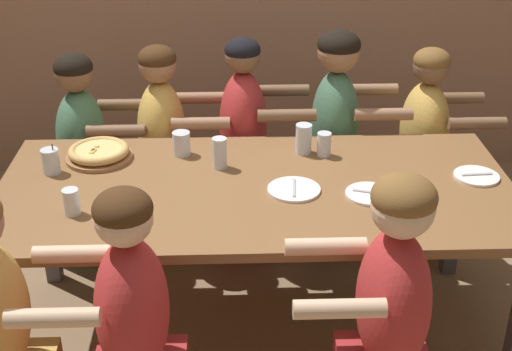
% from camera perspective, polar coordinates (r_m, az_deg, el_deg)
% --- Properties ---
extents(ground_plane, '(18.00, 18.00, 0.00)m').
position_cam_1_polar(ground_plane, '(3.37, 0.00, -12.27)').
color(ground_plane, '#896B4C').
rests_on(ground_plane, ground).
extents(dining_table, '(2.14, 1.01, 0.75)m').
position_cam_1_polar(dining_table, '(2.98, 0.00, -2.10)').
color(dining_table, brown).
rests_on(dining_table, ground).
extents(pizza_board_main, '(0.29, 0.29, 0.06)m').
position_cam_1_polar(pizza_board_main, '(3.24, -12.46, 1.78)').
color(pizza_board_main, '#996B42').
rests_on(pizza_board_main, dining_table).
extents(empty_plate_a, '(0.23, 0.23, 0.02)m').
position_cam_1_polar(empty_plate_a, '(2.81, -10.61, -2.65)').
color(empty_plate_a, white).
rests_on(empty_plate_a, dining_table).
extents(empty_plate_b, '(0.19, 0.19, 0.02)m').
position_cam_1_polar(empty_plate_b, '(3.15, 17.22, -0.05)').
color(empty_plate_b, white).
rests_on(empty_plate_b, dining_table).
extents(empty_plate_c, '(0.20, 0.20, 0.02)m').
position_cam_1_polar(empty_plate_c, '(2.91, 9.08, -1.47)').
color(empty_plate_c, white).
rests_on(empty_plate_c, dining_table).
extents(empty_plate_d, '(0.22, 0.22, 0.02)m').
position_cam_1_polar(empty_plate_d, '(2.91, 3.05, -1.12)').
color(empty_plate_d, white).
rests_on(empty_plate_d, dining_table).
extents(cocktail_glass_blue, '(0.08, 0.08, 0.14)m').
position_cam_1_polar(cocktail_glass_blue, '(3.15, -16.09, 1.01)').
color(cocktail_glass_blue, silver).
rests_on(cocktail_glass_blue, dining_table).
extents(drinking_glass_a, '(0.06, 0.06, 0.14)m').
position_cam_1_polar(drinking_glass_a, '(3.08, -2.93, 1.68)').
color(drinking_glass_a, silver).
rests_on(drinking_glass_a, dining_table).
extents(drinking_glass_b, '(0.07, 0.07, 0.14)m').
position_cam_1_polar(drinking_glass_b, '(3.22, 3.82, 2.79)').
color(drinking_glass_b, silver).
rests_on(drinking_glass_b, dining_table).
extents(drinking_glass_c, '(0.06, 0.06, 0.11)m').
position_cam_1_polar(drinking_glass_c, '(3.20, 5.46, 2.38)').
color(drinking_glass_c, silver).
rests_on(drinking_glass_c, dining_table).
extents(drinking_glass_d, '(0.06, 0.06, 0.10)m').
position_cam_1_polar(drinking_glass_d, '(2.81, -14.56, -2.05)').
color(drinking_glass_d, silver).
rests_on(drinking_glass_d, dining_table).
extents(drinking_glass_e, '(0.08, 0.08, 0.11)m').
position_cam_1_polar(drinking_glass_e, '(3.22, -5.98, 2.46)').
color(drinking_glass_e, silver).
rests_on(drinking_glass_e, dining_table).
extents(diner_far_midleft, '(0.51, 0.40, 1.14)m').
position_cam_1_polar(diner_far_midleft, '(3.71, -7.32, 1.05)').
color(diner_far_midleft, gold).
rests_on(diner_far_midleft, ground).
extents(diner_far_center, '(0.51, 0.40, 1.17)m').
position_cam_1_polar(diner_far_center, '(3.69, -0.95, 1.32)').
color(diner_far_center, '#B22D2D').
rests_on(diner_far_center, ground).
extents(diner_far_midright, '(0.51, 0.40, 1.21)m').
position_cam_1_polar(diner_far_midright, '(3.71, 6.25, 1.89)').
color(diner_far_midright, '#477556').
rests_on(diner_far_midright, ground).
extents(diner_far_left, '(0.51, 0.40, 1.10)m').
position_cam_1_polar(diner_far_left, '(3.78, -13.45, 0.72)').
color(diner_far_left, '#477556').
rests_on(diner_far_left, ground).
extents(diner_far_right, '(0.51, 0.40, 1.11)m').
position_cam_1_polar(diner_far_right, '(3.83, 13.07, 1.16)').
color(diner_far_right, gold).
rests_on(diner_far_right, ground).
extents(diner_near_midright, '(0.51, 0.40, 1.16)m').
position_cam_1_polar(diner_near_midright, '(2.52, 10.48, -12.83)').
color(diner_near_midright, '#B22D2D').
rests_on(diner_near_midright, ground).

